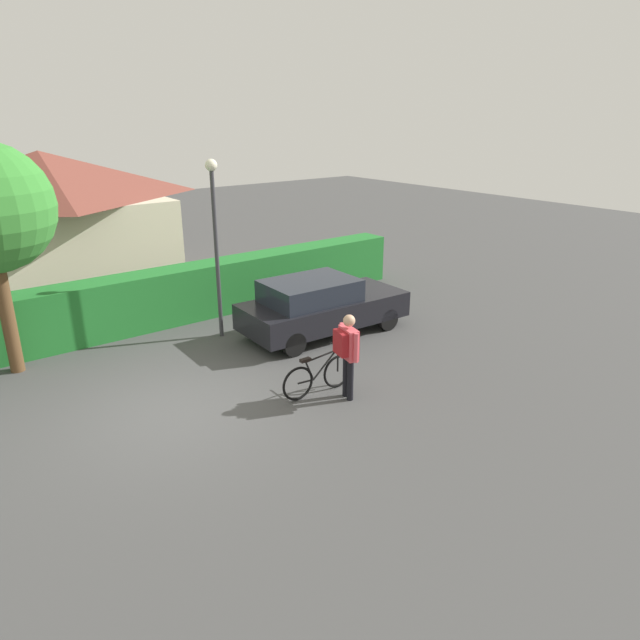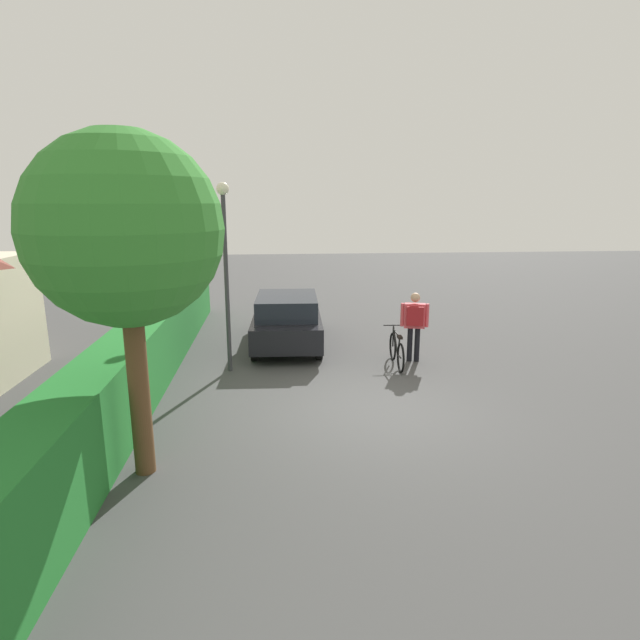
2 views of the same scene
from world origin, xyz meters
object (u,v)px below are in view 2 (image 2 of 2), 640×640
Objects in this scene: parked_car_near at (287,319)px; person_rider at (414,320)px; bicycle at (397,351)px; tree_kerbside at (125,232)px; street_lamp at (225,253)px.

parked_car_near is 3.55m from person_rider.
bicycle is 0.89m from person_rider.
person_rider is (-1.75, -3.07, 0.31)m from parked_car_near.
tree_kerbside is (-6.56, 2.29, 2.74)m from parked_car_near.
tree_kerbside reaches higher than person_rider.
parked_car_near reaches higher than bicycle.
street_lamp is at bearing -11.03° from tree_kerbside.
bicycle is (-2.06, -2.57, -0.37)m from parked_car_near.
tree_kerbside is at bearing 168.97° from street_lamp.
tree_kerbside is at bearing 131.87° from person_rider.
parked_car_near is 0.89× the size of tree_kerbside.
person_rider is 0.40× the size of street_lamp.
parked_car_near is 2.48× the size of person_rider.
tree_kerbside is (-4.50, 4.86, 3.11)m from bicycle.
parked_car_near is 3.32m from bicycle.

